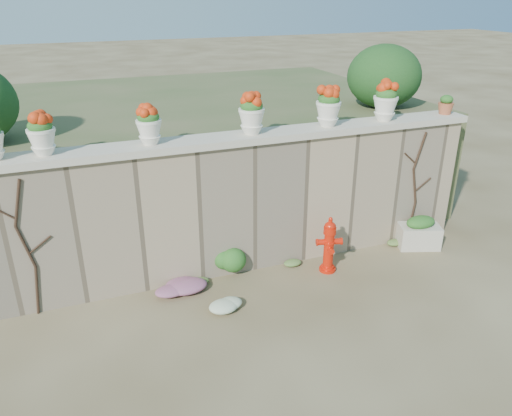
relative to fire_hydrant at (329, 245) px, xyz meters
name	(u,v)px	position (x,y,z in m)	size (l,w,h in m)	color
ground	(270,338)	(-1.44, -1.18, -0.45)	(80.00, 80.00, 0.00)	brown
stone_wall	(224,209)	(-1.44, 0.62, 0.55)	(8.00, 0.40, 2.00)	gray
wall_cap	(222,140)	(-1.44, 0.62, 1.60)	(8.10, 0.52, 0.10)	beige
raised_fill	(176,149)	(-1.44, 3.82, 0.55)	(9.00, 6.00, 2.00)	#384C23
back_shrub_right	(384,76)	(1.96, 1.82, 2.10)	(1.30, 1.30, 1.10)	#143814
vine_left	(27,248)	(-4.11, 0.40, 0.54)	(0.60, 0.04, 1.91)	black
vine_right	(415,186)	(1.79, 0.40, 0.54)	(0.60, 0.04, 1.91)	black
fire_hydrant	(329,245)	(0.00, 0.00, 0.00)	(0.39, 0.28, 0.89)	red
planter_box	(419,233)	(1.79, 0.15, -0.19)	(0.75, 0.59, 0.55)	beige
green_shrub	(230,259)	(-1.44, 0.37, -0.15)	(0.62, 0.56, 0.59)	#1E5119
magenta_clump	(181,286)	(-2.24, 0.21, -0.34)	(0.80, 0.53, 0.21)	#BC259B
white_flowers	(230,305)	(-1.72, -0.45, -0.36)	(0.50, 0.40, 0.18)	white
urn_pot_1	(41,134)	(-3.72, 0.62, 1.91)	(0.34, 0.34, 0.53)	white
urn_pot_2	(149,125)	(-2.43, 0.62, 1.91)	(0.33, 0.33, 0.52)	white
urn_pot_3	(252,114)	(-1.00, 0.62, 1.93)	(0.37, 0.37, 0.57)	white
urn_pot_4	(328,107)	(0.20, 0.62, 1.94)	(0.37, 0.37, 0.58)	white
urn_pot_5	(386,101)	(1.19, 0.62, 1.94)	(0.38, 0.38, 0.59)	white
terracotta_pot	(446,106)	(2.36, 0.62, 1.79)	(0.25, 0.25, 0.30)	#A55332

